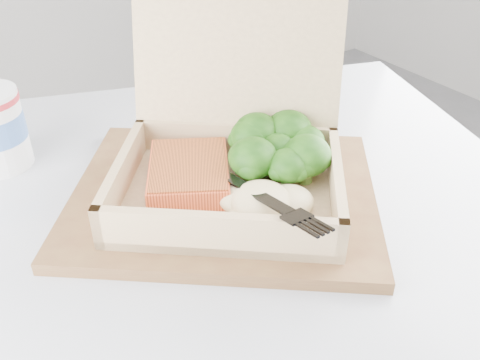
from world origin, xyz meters
TOP-DOWN VIEW (x-y plane):
  - cafe_table at (0.04, 0.31)m, footprint 0.99×0.99m
  - serving_tray at (0.08, 0.35)m, footprint 0.43×0.41m
  - takeout_container at (0.10, 0.37)m, footprint 0.33×0.33m
  - salmon_fillet at (0.05, 0.37)m, footprint 0.13×0.14m
  - broccoli_pile at (0.14, 0.34)m, footprint 0.12×0.12m
  - mashed_potatoes at (0.08, 0.28)m, footprint 0.10×0.09m
  - plastic_fork at (0.07, 0.31)m, footprint 0.02×0.17m
  - receipt at (0.17, 0.51)m, footprint 0.11×0.15m

SIDE VIEW (x-z plane):
  - cafe_table at x=0.04m, z-range 0.18..0.90m
  - receipt at x=0.17m, z-range 0.72..0.72m
  - serving_tray at x=0.08m, z-range 0.72..0.74m
  - salmon_fillet at x=0.05m, z-range 0.75..0.77m
  - mashed_potatoes at x=0.08m, z-range 0.75..0.78m
  - broccoli_pile at x=0.14m, z-range 0.75..0.79m
  - plastic_fork at x=0.07m, z-range 0.76..0.79m
  - takeout_container at x=0.10m, z-range 0.68..0.90m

